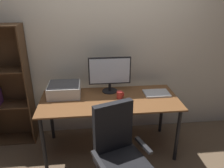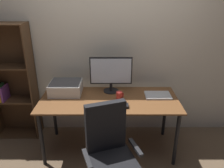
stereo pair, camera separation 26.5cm
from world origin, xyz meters
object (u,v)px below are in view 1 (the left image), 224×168
object	(u,v)px
keyboard	(111,106)
laptop	(157,93)
coffee_mug	(120,95)
office_chair	(119,159)
printer	(64,90)
mouse	(128,105)
monitor	(110,72)
desk	(110,105)
bookshelf	(5,88)

from	to	relation	value
keyboard	laptop	bearing A→B (deg)	23.35
coffee_mug	office_chair	bearing A→B (deg)	-98.04
coffee_mug	printer	xyz separation A→B (m)	(-0.68, 0.16, 0.03)
keyboard	mouse	bearing A→B (deg)	-1.16
mouse	monitor	bearing A→B (deg)	114.31
desk	laptop	size ratio (longest dim) A/B	5.31
desk	laptop	bearing A→B (deg)	7.36
desk	printer	distance (m)	0.61
desk	bookshelf	distance (m)	1.41
coffee_mug	bookshelf	bearing A→B (deg)	166.70
laptop	keyboard	bearing A→B (deg)	-155.20
desk	office_chair	xyz separation A→B (m)	(0.02, -0.74, -0.20)
monitor	printer	bearing A→B (deg)	-174.33
mouse	printer	distance (m)	0.85
mouse	coffee_mug	world-z (taller)	coffee_mug
monitor	office_chair	xyz separation A→B (m)	(-0.00, -0.97, -0.55)
coffee_mug	laptop	world-z (taller)	coffee_mug
office_chair	keyboard	bearing A→B (deg)	72.63
printer	desk	bearing A→B (deg)	-16.67
office_chair	monitor	bearing A→B (deg)	70.13
desk	mouse	xyz separation A→B (m)	(0.20, -0.20, 0.09)
keyboard	office_chair	world-z (taller)	office_chair
laptop	office_chair	world-z (taller)	office_chair
laptop	office_chair	size ratio (longest dim) A/B	0.32
mouse	office_chair	world-z (taller)	office_chair
monitor	mouse	world-z (taller)	monitor
coffee_mug	laptop	size ratio (longest dim) A/B	0.29
printer	office_chair	xyz separation A→B (m)	(0.58, -0.91, -0.36)
keyboard	office_chair	size ratio (longest dim) A/B	0.29
mouse	coffee_mug	size ratio (longest dim) A/B	1.04
printer	monitor	bearing A→B (deg)	5.67
coffee_mug	office_chair	world-z (taller)	office_chair
coffee_mug	bookshelf	distance (m)	1.52
desk	monitor	bearing A→B (deg)	84.33
laptop	bookshelf	size ratio (longest dim) A/B	0.20
office_chair	bookshelf	size ratio (longest dim) A/B	0.63
bookshelf	coffee_mug	bearing A→B (deg)	-13.30
desk	monitor	size ratio (longest dim) A/B	3.14
desk	monitor	xyz separation A→B (m)	(0.02, 0.23, 0.34)
coffee_mug	office_chair	distance (m)	0.83
monitor	mouse	distance (m)	0.53
office_chair	bookshelf	distance (m)	1.79
desk	coffee_mug	bearing A→B (deg)	5.60
coffee_mug	office_chair	xyz separation A→B (m)	(-0.11, -0.75, -0.33)
desk	keyboard	bearing A→B (deg)	-90.78
mouse	keyboard	bearing A→B (deg)	-177.47
office_chair	bookshelf	xyz separation A→B (m)	(-1.37, 1.11, 0.33)
keyboard	printer	distance (m)	0.67
desk	mouse	world-z (taller)	mouse
desk	mouse	bearing A→B (deg)	-46.20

